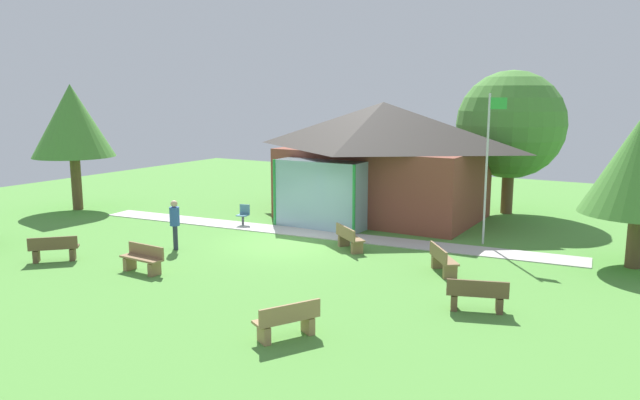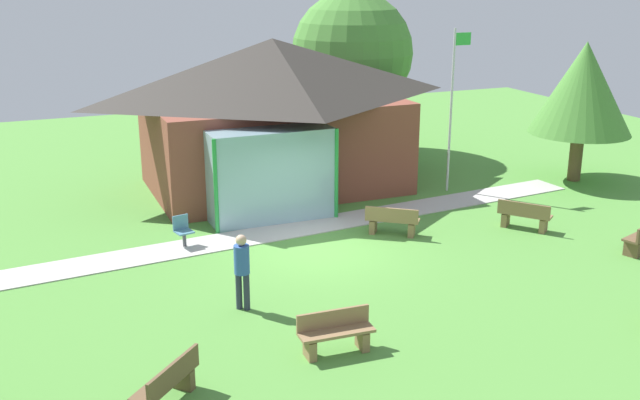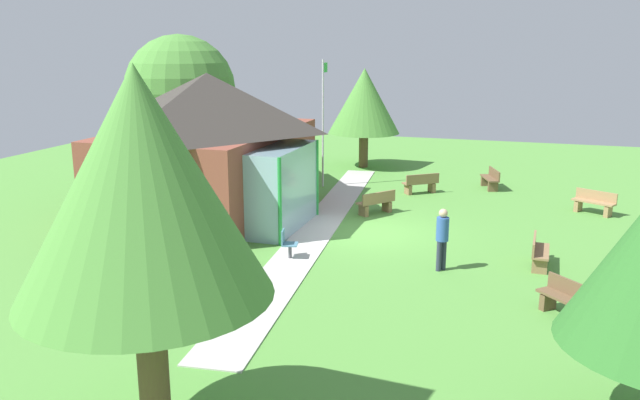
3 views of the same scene
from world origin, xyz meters
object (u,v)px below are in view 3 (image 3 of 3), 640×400
pavilion (212,141)px  bench_mid_right (421,184)px  visitor_strolling_lawn (442,235)px  tree_behind_pavilion_right (181,91)px  patio_chair_west (288,245)px  tree_west_hedge (141,186)px  bench_front_left (569,301)px  bench_lawn_far_right (491,179)px  flagpole (323,117)px  bench_rear_near_path (376,203)px  bench_front_center (539,253)px  tree_east_hedge (364,101)px  bench_front_right (594,203)px

pavilion → bench_mid_right: size_ratio=6.30×
visitor_strolling_lawn → tree_behind_pavilion_right: size_ratio=0.27×
bench_mid_right → patio_chair_west: bearing=-141.9°
patio_chair_west → tree_west_hedge: tree_west_hedge is taller
bench_front_left → patio_chair_west: (1.91, 7.49, 0.01)m
pavilion → bench_lawn_far_right: pavilion is taller
bench_front_left → visitor_strolling_lawn: size_ratio=0.79×
flagpole → tree_behind_pavilion_right: bearing=96.6°
visitor_strolling_lawn → bench_rear_near_path: bearing=-112.7°
bench_lawn_far_right → tree_west_hedge: 20.84m
visitor_strolling_lawn → tree_west_hedge: bearing=18.7°
bench_front_center → bench_lawn_far_right: 9.89m
bench_front_center → bench_front_left: size_ratio=1.10×
tree_west_hedge → bench_mid_right: bearing=-3.7°
bench_front_center → bench_rear_near_path: (4.15, 5.55, 0.00)m
bench_front_center → bench_rear_near_path: same height
bench_mid_right → bench_front_left: (-11.29, -5.14, 0.00)m
bench_front_center → pavilion: bearing=-100.9°
bench_lawn_far_right → tree_behind_pavilion_right: (-2.46, 13.26, 3.61)m
bench_lawn_far_right → tree_west_hedge: (-20.13, 3.88, 3.73)m
tree_west_hedge → tree_east_hedge: bearing=6.1°
flagpole → bench_front_center: flagpole is taller
bench_lawn_far_right → tree_west_hedge: size_ratio=0.27×
pavilion → tree_east_hedge: bearing=-16.9°
patio_chair_west → visitor_strolling_lawn: (0.37, -4.34, 0.61)m
bench_mid_right → visitor_strolling_lawn: size_ratio=0.84×
patio_chair_west → tree_east_hedge: tree_east_hedge is taller
patio_chair_west → bench_mid_right: bearing=153.2°
tree_behind_pavilion_right → visitor_strolling_lawn: bearing=-123.7°
visitor_strolling_lawn → tree_behind_pavilion_right: 15.38m
bench_mid_right → bench_front_right: 6.64m
tree_east_hedge → tree_behind_pavilion_right: size_ratio=0.76×
tree_west_hedge → bench_front_center: bearing=-28.8°
flagpole → tree_behind_pavilion_right: (-0.73, 6.32, 1.03)m
bench_front_center → tree_west_hedge: bearing=-26.6°
bench_front_right → visitor_strolling_lawn: (-7.71, 4.53, 0.62)m
bench_mid_right → bench_lawn_far_right: (1.83, -2.69, 0.00)m
bench_lawn_far_right → patio_chair_west: bearing=136.8°
flagpole → tree_east_hedge: flagpole is taller
bench_front_center → tree_west_hedge: (-10.42, 5.72, 3.73)m
flagpole → bench_front_left: bearing=-140.5°
bench_mid_right → tree_behind_pavilion_right: 11.19m
bench_front_left → tree_west_hedge: (-7.02, 6.33, 3.73)m
visitor_strolling_lawn → bench_front_left: bearing=91.7°
bench_front_left → tree_west_hedge: size_ratio=0.24×
bench_front_right → visitor_strolling_lawn: visitor_strolling_lawn is taller
tree_east_hedge → bench_front_right: bearing=-121.5°
pavilion → tree_east_hedge: size_ratio=1.88×
patio_chair_west → tree_behind_pavilion_right: size_ratio=0.13×
tree_west_hedge → tree_behind_pavilion_right: 20.01m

